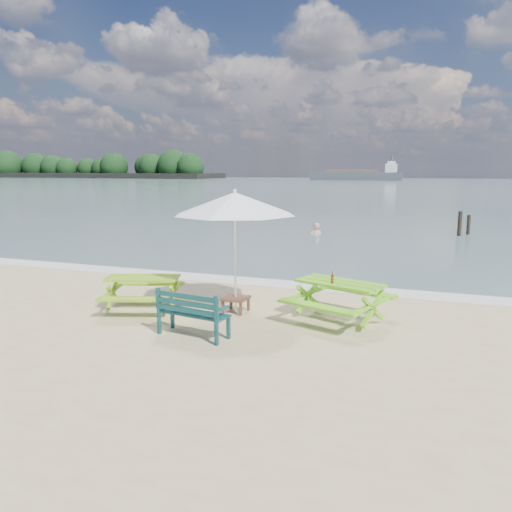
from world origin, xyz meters
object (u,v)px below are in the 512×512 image
(park_bench, at_px, (193,322))
(side_table, at_px, (236,304))
(picnic_table_right, at_px, (339,302))
(swimmer, at_px, (316,241))
(patio_umbrella, at_px, (235,204))
(beer_bottle, at_px, (332,279))
(picnic_table_left, at_px, (143,294))

(park_bench, bearing_deg, side_table, 85.50)
(picnic_table_right, xyz_separation_m, side_table, (-2.15, -0.12, -0.21))
(side_table, distance_m, swimmer, 13.65)
(park_bench, bearing_deg, patio_umbrella, 85.50)
(picnic_table_right, relative_size, swimmer, 1.36)
(picnic_table_right, height_order, patio_umbrella, patio_umbrella)
(patio_umbrella, height_order, beer_bottle, patio_umbrella)
(picnic_table_right, bearing_deg, picnic_table_left, -171.36)
(picnic_table_right, distance_m, patio_umbrella, 2.87)
(picnic_table_left, distance_m, side_table, 1.99)
(patio_umbrella, bearing_deg, picnic_table_right, 3.22)
(patio_umbrella, bearing_deg, beer_bottle, -0.87)
(picnic_table_left, relative_size, patio_umbrella, 0.78)
(side_table, height_order, patio_umbrella, patio_umbrella)
(side_table, xyz_separation_m, swimmer, (-1.44, 13.56, -0.54))
(beer_bottle, bearing_deg, swimmer, 104.33)
(picnic_table_right, bearing_deg, beer_bottle, -128.32)
(picnic_table_right, distance_m, park_bench, 2.91)
(side_table, distance_m, patio_umbrella, 2.11)
(beer_bottle, distance_m, swimmer, 14.08)
(patio_umbrella, xyz_separation_m, beer_bottle, (2.03, -0.03, -1.41))
(park_bench, relative_size, beer_bottle, 6.19)
(beer_bottle, bearing_deg, side_table, 179.13)
(picnic_table_left, relative_size, swimmer, 1.22)
(side_table, bearing_deg, picnic_table_right, 3.22)
(picnic_table_left, height_order, park_bench, park_bench)
(picnic_table_left, xyz_separation_m, patio_umbrella, (1.92, 0.50, 1.93))
(park_bench, height_order, side_table, park_bench)
(picnic_table_right, relative_size, beer_bottle, 10.20)
(picnic_table_left, height_order, side_table, picnic_table_left)
(picnic_table_left, xyz_separation_m, side_table, (1.92, 0.50, -0.17))
(park_bench, distance_m, swimmer, 15.31)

